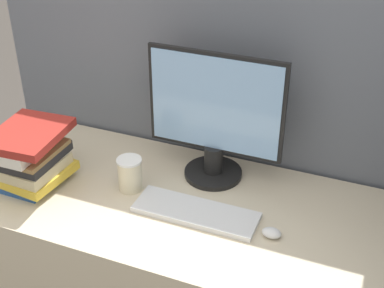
{
  "coord_description": "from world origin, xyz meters",
  "views": [
    {
      "loc": [
        0.62,
        -1.08,
        1.98
      ],
      "look_at": [
        0.02,
        0.4,
        1.01
      ],
      "focal_mm": 50.0,
      "sensor_mm": 36.0,
      "label": 1
    }
  ],
  "objects_px": {
    "coffee_cup": "(130,174)",
    "monitor": "(215,121)",
    "book_stack": "(31,156)",
    "mouse": "(272,233)",
    "keyboard": "(196,212)"
  },
  "relations": [
    {
      "from": "mouse",
      "to": "book_stack",
      "type": "distance_m",
      "value": 0.94
    },
    {
      "from": "monitor",
      "to": "keyboard",
      "type": "relative_size",
      "value": 1.18
    },
    {
      "from": "keyboard",
      "to": "mouse",
      "type": "bearing_deg",
      "value": -2.81
    },
    {
      "from": "monitor",
      "to": "keyboard",
      "type": "bearing_deg",
      "value": -83.8
    },
    {
      "from": "mouse",
      "to": "coffee_cup",
      "type": "height_order",
      "value": "coffee_cup"
    },
    {
      "from": "mouse",
      "to": "book_stack",
      "type": "xyz_separation_m",
      "value": [
        -0.93,
        -0.04,
        0.11
      ]
    },
    {
      "from": "keyboard",
      "to": "mouse",
      "type": "xyz_separation_m",
      "value": [
        0.28,
        -0.01,
        0.01
      ]
    },
    {
      "from": "monitor",
      "to": "book_stack",
      "type": "bearing_deg",
      "value": -153.22
    },
    {
      "from": "keyboard",
      "to": "mouse",
      "type": "distance_m",
      "value": 0.28
    },
    {
      "from": "coffee_cup",
      "to": "monitor",
      "type": "bearing_deg",
      "value": 38.17
    },
    {
      "from": "coffee_cup",
      "to": "book_stack",
      "type": "height_order",
      "value": "book_stack"
    },
    {
      "from": "keyboard",
      "to": "mouse",
      "type": "relative_size",
      "value": 6.73
    },
    {
      "from": "monitor",
      "to": "book_stack",
      "type": "relative_size",
      "value": 1.72
    },
    {
      "from": "mouse",
      "to": "keyboard",
      "type": "bearing_deg",
      "value": 177.19
    },
    {
      "from": "monitor",
      "to": "coffee_cup",
      "type": "height_order",
      "value": "monitor"
    }
  ]
}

